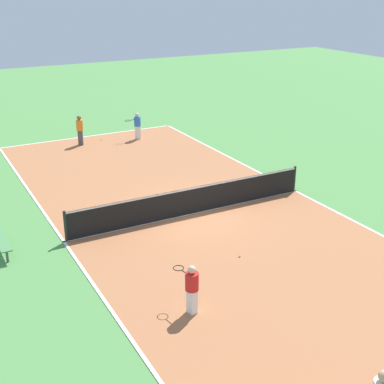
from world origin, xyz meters
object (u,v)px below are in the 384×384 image
Objects in this scene: tennis_ball_far_baseline at (240,256)px; tennis_ball_left_sideline at (102,140)px; bench at (2,241)px; player_near_blue at (137,124)px; tennis_net at (192,200)px; player_coach_red at (192,287)px; tennis_ball_near_net at (85,221)px; player_center_orange at (80,128)px; tennis_ball_right_alley at (276,186)px.

tennis_ball_far_baseline is 14.87m from tennis_ball_left_sideline.
player_near_blue reaches higher than bench.
tennis_net is 6.87m from bench.
player_coach_red reaches higher than tennis_ball_near_net.
tennis_net is 10.86m from player_center_orange.
player_center_orange is 1.56m from tennis_ball_left_sideline.
player_coach_red is 17.17m from tennis_ball_left_sideline.
tennis_net is at bearing 9.97° from tennis_ball_right_alley.
player_center_orange reaches higher than tennis_ball_near_net.
player_coach_red is (5.24, 16.10, -0.04)m from player_near_blue.
player_coach_red reaches higher than tennis_ball_left_sideline.
player_near_blue reaches higher than tennis_ball_right_alley.
player_near_blue is at bearing -99.79° from tennis_ball_far_baseline.
bench is 12.99m from tennis_ball_left_sideline.
tennis_net is 4.04m from tennis_ball_near_net.
player_center_orange is at bearing -61.23° from tennis_ball_right_alley.
player_coach_red is at bearing 96.21° from tennis_ball_near_net.
tennis_ball_left_sideline is (1.86, -0.72, -0.80)m from player_near_blue.
tennis_ball_near_net is at bearing -54.15° from tennis_ball_far_baseline.
tennis_ball_far_baseline is 1.00× the size of tennis_ball_near_net.
tennis_net is 5.08× the size of bench.
tennis_ball_near_net is 10.76m from tennis_ball_left_sideline.
tennis_net is 143.54× the size of tennis_ball_right_alley.
bench reaches higher than tennis_ball_right_alley.
tennis_net is 3.78m from tennis_ball_far_baseline.
tennis_ball_far_baseline is 1.00× the size of tennis_ball_left_sideline.
tennis_net is 11.14m from tennis_ball_left_sideline.
tennis_ball_left_sideline is 11.16m from tennis_ball_right_alley.
player_center_orange is 1.13× the size of player_coach_red.
player_coach_red is 3.51m from tennis_ball_far_baseline.
tennis_ball_near_net is (3.55, -4.92, 0.00)m from tennis_ball_far_baseline.
tennis_ball_near_net is (5.99, 9.22, -0.80)m from player_near_blue.
bench is 7.10m from player_coach_red.
tennis_ball_right_alley is (-2.38, 9.60, -0.80)m from player_near_blue.
tennis_ball_right_alley is (-4.82, -4.53, 0.00)m from tennis_ball_far_baseline.
player_coach_red reaches higher than tennis_ball_right_alley.
tennis_ball_near_net is (0.75, -6.88, -0.76)m from player_coach_red.
tennis_ball_far_baseline is at bearing 116.13° from player_center_orange.
tennis_net is 6.12× the size of player_center_orange.
player_near_blue is 21.72× the size of tennis_ball_right_alley.
tennis_ball_left_sideline is (-4.13, -9.94, 0.00)m from tennis_ball_near_net.
player_center_orange is 23.47× the size of tennis_ball_left_sideline.
tennis_net is at bearing 88.42° from tennis_ball_left_sideline.
bench is at bearing -31.41° from tennis_ball_far_baseline.
tennis_ball_near_net is at bearing 106.33° from bench.
tennis_ball_near_net is (3.82, -1.19, -0.53)m from tennis_net.
tennis_net reaches higher than tennis_ball_right_alley.
player_near_blue is 2.15m from tennis_ball_left_sideline.
player_center_orange is at bearing -106.59° from tennis_ball_near_net.
tennis_net is at bearing 118.48° from player_center_orange.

